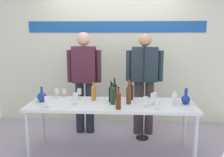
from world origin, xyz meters
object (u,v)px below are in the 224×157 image
(wine_bottle_5, at_px, (118,99))
(wine_glass_right_3, at_px, (146,100))
(wine_bottle_6, at_px, (131,91))
(wine_glass_right_0, at_px, (155,96))
(display_table, at_px, (111,107))
(wine_bottle_1, at_px, (115,91))
(wine_glass_right_2, at_px, (153,97))
(presenter_left, at_px, (84,77))
(wine_glass_right_5, at_px, (158,102))
(microphone_stand, at_px, (143,108))
(decanter_blue_left, at_px, (42,97))
(wine_bottle_4, at_px, (93,92))
(wine_glass_left_1, at_px, (47,99))
(wine_glass_right_4, at_px, (174,98))
(wine_bottle_0, at_px, (111,93))
(wine_glass_left_3, at_px, (57,91))
(wine_glass_right_1, at_px, (175,95))
(wine_bottle_2, at_px, (113,95))
(presenter_right, at_px, (144,78))
(wine_bottle_3, at_px, (129,94))
(wine_glass_left_0, at_px, (64,91))
(wine_glass_left_4, at_px, (75,96))
(decanter_blue_right, at_px, (186,99))
(wine_glass_left_2, at_px, (79,92))

(wine_bottle_5, bearing_deg, wine_glass_right_3, 19.25)
(wine_bottle_6, height_order, wine_glass_right_0, wine_bottle_6)
(display_table, relative_size, wine_bottle_1, 7.10)
(wine_glass_right_2, bearing_deg, wine_bottle_1, 155.79)
(presenter_left, height_order, wine_glass_right_3, presenter_left)
(wine_glass_right_5, bearing_deg, microphone_stand, 100.22)
(wine_bottle_1, bearing_deg, decanter_blue_left, -170.68)
(presenter_left, relative_size, wine_bottle_4, 5.93)
(wine_glass_left_1, xyz_separation_m, wine_glass_right_4, (1.67, 0.18, -0.00))
(decanter_blue_left, xyz_separation_m, wine_bottle_4, (0.72, 0.11, 0.05))
(wine_bottle_0, bearing_deg, wine_glass_left_3, 169.41)
(decanter_blue_left, distance_m, wine_bottle_5, 1.13)
(wine_bottle_5, height_order, wine_glass_right_1, wine_bottle_5)
(wine_bottle_1, distance_m, wine_glass_right_4, 0.85)
(wine_glass_right_4, bearing_deg, wine_bottle_6, 154.82)
(wine_bottle_2, bearing_deg, wine_glass_right_5, -17.90)
(presenter_right, distance_m, microphone_stand, 0.50)
(wine_glass_left_1, distance_m, wine_glass_right_0, 1.45)
(wine_glass_right_2, bearing_deg, wine_glass_right_3, -139.66)
(decanter_blue_left, xyz_separation_m, wine_bottle_3, (1.22, -0.05, 0.07))
(wine_bottle_1, distance_m, wine_bottle_5, 0.46)
(wine_bottle_0, bearing_deg, wine_glass_left_0, 164.25)
(presenter_left, distance_m, wine_bottle_5, 1.15)
(decanter_blue_left, xyz_separation_m, wine_glass_left_0, (0.25, 0.26, 0.02))
(wine_glass_right_5, bearing_deg, wine_glass_right_0, 90.95)
(wine_bottle_2, height_order, wine_glass_right_0, wine_bottle_2)
(presenter_left, xyz_separation_m, wine_glass_right_5, (1.10, -0.95, -0.15))
(wine_bottle_3, bearing_deg, wine_glass_left_3, 166.63)
(wine_glass_left_3, relative_size, wine_glass_left_4, 0.90)
(wine_bottle_3, bearing_deg, decanter_blue_right, 3.42)
(wine_bottle_6, bearing_deg, wine_glass_left_0, 175.87)
(wine_glass_right_4, bearing_deg, wine_bottle_5, -164.69)
(decanter_blue_right, xyz_separation_m, presenter_right, (-0.52, 0.69, 0.17))
(wine_glass_right_0, xyz_separation_m, wine_glass_right_2, (-0.03, -0.08, 0.00))
(decanter_blue_right, bearing_deg, decanter_blue_left, 180.00)
(wine_glass_left_2, xyz_separation_m, wine_glass_left_4, (0.00, -0.27, 0.00))
(wine_glass_right_2, height_order, wine_glass_right_3, wine_glass_right_2)
(wine_glass_left_1, height_order, wine_glass_right_1, wine_glass_right_1)
(wine_bottle_0, xyz_separation_m, wine_glass_right_5, (0.61, -0.32, -0.03))
(wine_glass_left_4, distance_m, wine_glass_right_3, 0.94)
(presenter_right, relative_size, wine_glass_right_0, 10.62)
(wine_bottle_4, xyz_separation_m, wine_bottle_5, (0.37, -0.39, 0.00))
(microphone_stand, bearing_deg, wine_glass_right_1, -47.95)
(wine_bottle_0, xyz_separation_m, wine_bottle_3, (0.24, -0.10, 0.02))
(wine_glass_right_3, bearing_deg, wine_bottle_4, 159.50)
(wine_bottle_5, xyz_separation_m, wine_glass_right_0, (0.49, 0.29, -0.02))
(wine_glass_left_3, bearing_deg, wine_glass_left_4, -42.02)
(wine_glass_left_2, bearing_deg, decanter_blue_left, -161.62)
(wine_glass_right_1, xyz_separation_m, wine_glass_right_5, (-0.27, -0.29, -0.02))
(wine_glass_left_0, bearing_deg, wine_glass_left_4, -55.43)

